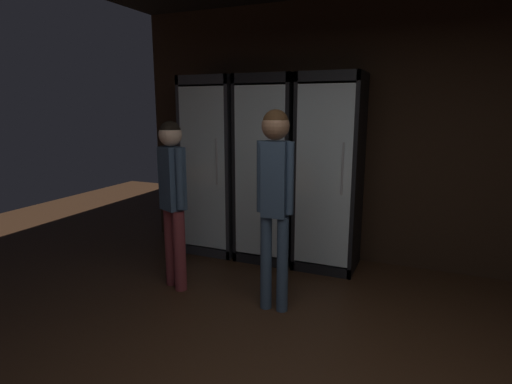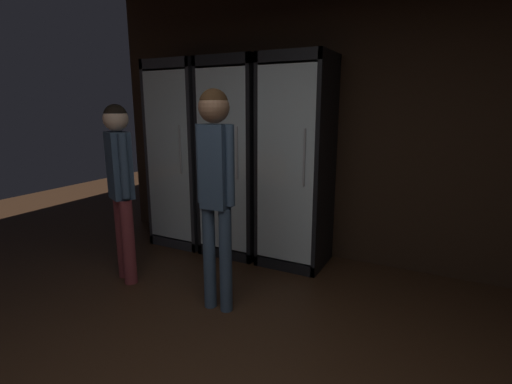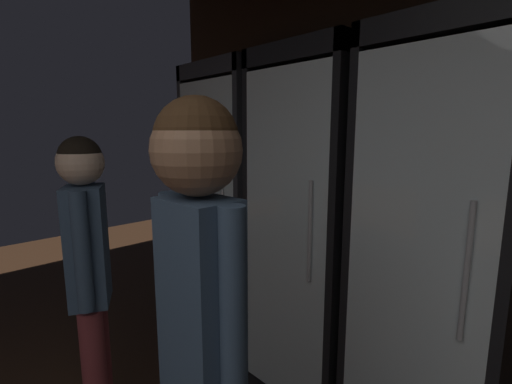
{
  "view_description": "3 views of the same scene",
  "coord_description": "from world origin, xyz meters",
  "px_view_note": "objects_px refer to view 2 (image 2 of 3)",
  "views": [
    {
      "loc": [
        0.28,
        -1.43,
        1.69
      ],
      "look_at": [
        -1.42,
        2.6,
        0.77
      ],
      "focal_mm": 28.5,
      "sensor_mm": 36.0,
      "label": 1
    },
    {
      "loc": [
        0.69,
        -0.72,
        1.55
      ],
      "look_at": [
        -0.89,
        2.34,
        0.77
      ],
      "focal_mm": 26.68,
      "sensor_mm": 36.0,
      "label": 2
    },
    {
      "loc": [
        -0.1,
        1.08,
        1.59
      ],
      "look_at": [
        -1.69,
        2.58,
        1.21
      ],
      "focal_mm": 24.99,
      "sensor_mm": 36.0,
      "label": 3
    }
  ],
  "objects_px": {
    "cooler_left": "(238,161)",
    "shopper_near": "(120,177)",
    "cooler_center": "(298,165)",
    "shopper_far": "(215,173)",
    "cooler_far_left": "(187,157)"
  },
  "relations": [
    {
      "from": "cooler_center",
      "to": "shopper_far",
      "type": "relative_size",
      "value": 1.21
    },
    {
      "from": "shopper_far",
      "to": "shopper_near",
      "type": "bearing_deg",
      "value": 177.22
    },
    {
      "from": "cooler_left",
      "to": "shopper_near",
      "type": "height_order",
      "value": "cooler_left"
    },
    {
      "from": "shopper_near",
      "to": "shopper_far",
      "type": "relative_size",
      "value": 0.94
    },
    {
      "from": "cooler_far_left",
      "to": "cooler_left",
      "type": "relative_size",
      "value": 1.0
    },
    {
      "from": "cooler_far_left",
      "to": "cooler_center",
      "type": "distance_m",
      "value": 1.35
    },
    {
      "from": "cooler_far_left",
      "to": "shopper_far",
      "type": "height_order",
      "value": "cooler_far_left"
    },
    {
      "from": "cooler_center",
      "to": "shopper_near",
      "type": "distance_m",
      "value": 1.64
    },
    {
      "from": "cooler_center",
      "to": "shopper_far",
      "type": "height_order",
      "value": "cooler_center"
    },
    {
      "from": "cooler_far_left",
      "to": "cooler_left",
      "type": "xyz_separation_m",
      "value": [
        0.67,
        -0.0,
        -0.0
      ]
    },
    {
      "from": "cooler_left",
      "to": "shopper_near",
      "type": "xyz_separation_m",
      "value": [
        -0.52,
        -1.13,
        -0.04
      ]
    },
    {
      "from": "cooler_far_left",
      "to": "shopper_near",
      "type": "height_order",
      "value": "cooler_far_left"
    },
    {
      "from": "shopper_far",
      "to": "cooler_center",
      "type": "bearing_deg",
      "value": 81.07
    },
    {
      "from": "cooler_left",
      "to": "cooler_center",
      "type": "bearing_deg",
      "value": 0.01
    },
    {
      "from": "cooler_left",
      "to": "shopper_near",
      "type": "distance_m",
      "value": 1.24
    }
  ]
}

